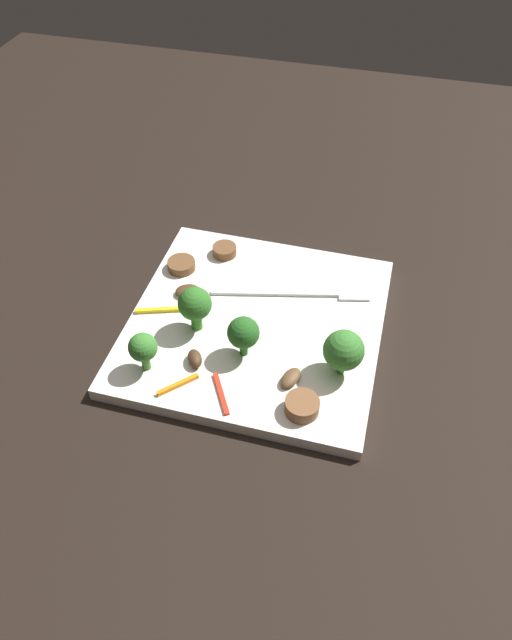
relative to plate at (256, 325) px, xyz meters
The scene contains 16 objects.
ground_plane 0.01m from the plate, ahead, with size 1.40×1.40×0.00m, color black.
plate is the anchor object (origin of this frame).
fork 0.07m from the plate, 51.40° to the left, with size 0.18×0.05×0.00m.
broccoli_floret_0 0.13m from the plate, 134.12° to the right, with size 0.03×0.03×0.05m.
broccoli_floret_1 0.12m from the plate, 24.95° to the right, with size 0.04×0.04×0.05m.
broccoli_floret_2 0.06m from the plate, 89.88° to the right, with size 0.03×0.03×0.05m.
broccoli_floret_3 0.08m from the plate, 155.55° to the right, with size 0.04×0.04×0.05m.
sausage_slice_0 0.12m from the plate, 123.85° to the left, with size 0.03×0.03×0.01m, color brown.
sausage_slice_1 0.12m from the plate, 151.03° to the left, with size 0.03×0.03×0.01m, color brown.
sausage_slice_2 0.13m from the plate, 55.03° to the right, with size 0.03×0.03×0.01m, color brown.
mushroom_0 0.09m from the plate, 167.01° to the left, with size 0.03×0.02×0.01m, color #4C331E.
mushroom_1 0.09m from the plate, 121.10° to the right, with size 0.02×0.01×0.01m, color #422B19.
mushroom_2 0.09m from the plate, 52.71° to the right, with size 0.03×0.02×0.01m, color brown.
pepper_strip_0 0.11m from the plate, 93.80° to the right, with size 0.05×0.01×0.00m, color red.
pepper_strip_1 0.11m from the plate, behind, with size 0.06×0.00×0.00m, color yellow.
pepper_strip_2 0.12m from the plate, 115.47° to the right, with size 0.04×0.00×0.00m, color orange.
Camera 1 is at (0.11, -0.43, 0.48)m, focal length 33.06 mm.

